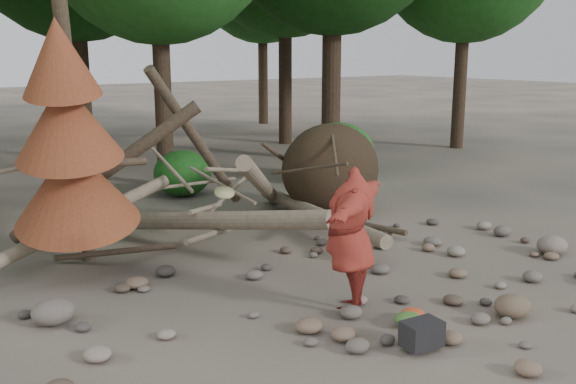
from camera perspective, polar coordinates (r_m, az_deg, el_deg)
ground at (r=9.23m, az=7.85°, el=-9.83°), size 120.00×120.00×0.00m
deadfall_pile at (r=13.34m, az=2.02°, el=1.53°), size 8.55×5.24×3.30m
dead_conifer at (r=10.07m, az=-18.83°, el=3.97°), size 2.06×2.16×4.35m
bush_mid at (r=15.80m, az=-9.37°, el=1.66°), size 1.40×1.40×1.12m
bush_right at (r=17.32m, az=4.42°, el=3.54°), size 2.00×2.00×1.60m
frisbee_thrower at (r=8.56m, az=5.57°, el=-4.13°), size 2.90×1.93×1.93m
backpack at (r=7.94m, az=11.79°, el=-12.62°), size 0.49×0.35×0.31m
cloth_green at (r=8.55m, az=10.57°, el=-11.30°), size 0.38×0.31×0.14m
cloth_orange at (r=8.73m, az=10.98°, el=-10.86°), size 0.34×0.28×0.12m
boulder_front_right at (r=9.18m, az=19.31°, el=-9.54°), size 0.51×0.46×0.31m
boulder_mid_right at (r=12.12m, az=22.43°, el=-4.38°), size 0.55×0.50×0.33m
boulder_mid_left at (r=9.00m, az=-20.14°, el=-9.96°), size 0.56×0.50×0.34m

